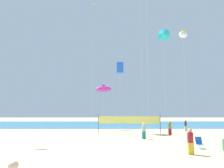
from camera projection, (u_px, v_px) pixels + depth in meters
name	position (u px, v px, depth m)	size (l,w,h in m)	color
ground_plane	(102.00, 154.00, 15.02)	(120.00, 120.00, 0.00)	#D1BC89
ocean_band	(108.00, 124.00, 43.07)	(120.00, 20.00, 0.01)	teal
beachgoer_maroon_shirt	(190.00, 140.00, 14.89)	(0.41, 0.41, 1.80)	gold
beachgoer_charcoal_shirt	(186.00, 125.00, 30.01)	(0.35, 0.35, 1.54)	#99B28C
beachgoer_sage_shirt	(144.00, 130.00, 22.50)	(0.38, 0.38, 1.68)	#19727A
beachgoer_olive_shirt	(170.00, 128.00, 25.97)	(0.37, 0.37, 1.63)	maroon
folding_beach_chair	(199.00, 142.00, 17.16)	(0.52, 0.65, 0.89)	#1959B2
volleyball_net	(129.00, 121.00, 27.29)	(7.95, 0.52, 2.40)	#4C4C51
beach_handbag	(190.00, 147.00, 17.14)	(0.32, 0.16, 0.26)	maroon
kite_cyan_delta	(164.00, 35.00, 28.33)	(1.64, 0.90, 13.76)	silver
kite_white_inflatable	(183.00, 35.00, 23.65)	(1.92, 2.09, 11.88)	silver
kite_magenta_inflatable	(104.00, 89.00, 34.66)	(2.85, 1.73, 7.03)	silver
kite_blue_box	(120.00, 68.00, 29.89)	(0.97, 0.97, 9.57)	silver
kite_lime_diamond	(93.00, 9.00, 31.62)	(0.62, 0.62, 18.84)	silver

